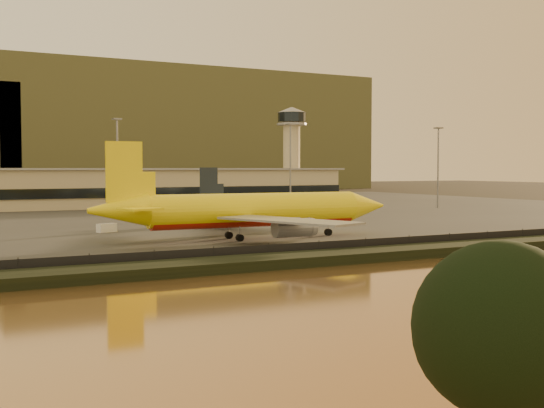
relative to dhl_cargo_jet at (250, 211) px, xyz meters
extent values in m
plane|color=black|center=(3.99, -13.56, -5.24)|extent=(900.00, 900.00, 0.00)
cube|color=black|center=(3.99, -30.56, -4.54)|extent=(320.00, 7.00, 1.40)
cube|color=#2D2D2D|center=(3.99, 81.44, -5.14)|extent=(320.00, 220.00, 0.20)
cube|color=black|center=(3.99, -26.56, -3.94)|extent=(300.00, 0.05, 2.20)
cube|color=tan|center=(3.99, 111.44, 0.96)|extent=(160.00, 22.00, 12.00)
cube|color=black|center=(3.99, 100.24, -0.04)|extent=(160.00, 0.60, 3.00)
cube|color=gray|center=(3.99, 111.44, 7.26)|extent=(164.00, 24.00, 0.60)
cylinder|color=tan|center=(73.99, 117.44, 9.96)|extent=(6.40, 6.40, 30.00)
cylinder|color=black|center=(73.99, 117.44, 26.71)|extent=(10.40, 10.40, 3.50)
cone|color=gray|center=(73.99, 117.44, 29.46)|extent=(11.20, 11.20, 2.00)
cylinder|color=gray|center=(73.99, 117.44, 24.16)|extent=(11.20, 11.20, 0.80)
cylinder|color=slate|center=(-6.01, 66.44, 7.46)|extent=(0.50, 0.50, 25.00)
cube|color=slate|center=(-6.01, 66.44, 20.16)|extent=(2.20, 2.20, 0.40)
cylinder|color=slate|center=(43.99, 64.44, 7.46)|extent=(0.50, 0.50, 25.00)
cube|color=slate|center=(43.99, 64.44, 20.16)|extent=(2.20, 2.20, 0.40)
cylinder|color=slate|center=(93.99, 58.44, 7.46)|extent=(0.50, 0.50, 25.00)
cube|color=slate|center=(93.99, 58.44, 20.16)|extent=(2.20, 2.20, 0.40)
cube|color=brown|center=(93.99, 326.44, 29.76)|extent=(220.00, 160.00, 70.00)
cylinder|color=yellow|center=(1.03, -0.04, 0.31)|extent=(39.13, 7.13, 5.62)
cylinder|color=#B31A0A|center=(1.03, -0.04, -0.68)|extent=(38.00, 5.85, 4.39)
cone|color=yellow|center=(24.27, -0.94, 0.31)|extent=(7.78, 5.91, 5.62)
cone|color=yellow|center=(-23.29, 0.90, 0.73)|extent=(9.95, 6.00, 5.62)
cube|color=yellow|center=(-22.21, 0.86, 6.91)|extent=(5.96, 0.68, 9.84)
cube|color=yellow|center=(-20.91, 6.44, 1.15)|extent=(6.92, 6.88, 0.34)
cube|color=yellow|center=(-21.35, -4.80, 1.15)|extent=(6.66, 6.61, 0.34)
cube|color=gray|center=(0.53, 14.97, -0.68)|extent=(16.89, 25.30, 0.34)
cylinder|color=gray|center=(3.09, 11.22, -2.23)|extent=(6.61, 3.34, 3.09)
cube|color=gray|center=(-0.63, -14.97, -0.68)|extent=(15.36, 25.46, 0.34)
cylinder|color=gray|center=(2.21, -11.42, -2.23)|extent=(6.61, 3.34, 3.09)
cylinder|color=black|center=(15.89, -0.62, -4.42)|extent=(1.27, 1.03, 1.24)
cylinder|color=slate|center=(15.89, -0.62, -3.77)|extent=(0.22, 0.22, 2.53)
cylinder|color=black|center=(-3.12, -2.41, -4.42)|extent=(1.27, 1.03, 1.24)
cylinder|color=slate|center=(-3.12, -2.41, -3.77)|extent=(0.22, 0.22, 2.53)
cylinder|color=black|center=(-2.93, 2.65, -4.42)|extent=(1.27, 1.03, 1.24)
cylinder|color=slate|center=(-2.93, 2.65, -3.77)|extent=(0.22, 0.22, 2.53)
cylinder|color=white|center=(24.28, 38.73, -1.01)|extent=(30.73, 10.52, 4.24)
cylinder|color=gray|center=(24.28, 38.73, -1.75)|extent=(29.70, 9.43, 3.31)
cone|color=white|center=(42.10, 42.54, -1.01)|extent=(6.69, 5.38, 4.24)
cone|color=white|center=(5.63, 34.75, -0.69)|extent=(8.35, 5.74, 4.24)
cube|color=black|center=(6.46, 34.93, 3.97)|extent=(4.63, 1.31, 7.42)
cube|color=white|center=(6.40, 39.25, -0.38)|extent=(4.63, 4.44, 0.25)
cube|color=white|center=(8.17, 30.96, -0.38)|extent=(5.69, 5.61, 0.25)
cube|color=gray|center=(21.01, 49.96, -1.75)|extent=(9.14, 19.81, 0.25)
cylinder|color=gray|center=(23.68, 47.60, -2.92)|extent=(5.46, 3.34, 2.33)
cube|color=gray|center=(25.88, 27.16, -1.75)|extent=(15.60, 19.12, 0.25)
cylinder|color=gray|center=(27.36, 30.40, -2.92)|extent=(5.46, 3.34, 2.33)
cylinder|color=black|center=(35.68, 41.17, -4.57)|extent=(1.07, 0.92, 0.93)
cylinder|color=slate|center=(35.68, 41.17, -4.08)|extent=(0.22, 0.22, 1.91)
cylinder|color=black|center=(21.57, 36.21, -4.57)|extent=(1.07, 0.92, 0.93)
cylinder|color=slate|center=(21.57, 36.21, -4.08)|extent=(0.22, 0.22, 1.91)
cylinder|color=black|center=(20.77, 39.94, -4.57)|extent=(1.07, 0.92, 0.93)
cylinder|color=slate|center=(20.77, 39.94, -4.08)|extent=(0.22, 0.22, 1.91)
cube|color=yellow|center=(15.35, 11.35, -4.10)|extent=(4.56, 3.17, 1.88)
cube|color=white|center=(-19.20, 25.05, -4.20)|extent=(4.07, 2.79, 1.68)
sphere|color=black|center=(-32.01, -89.00, 1.25)|extent=(6.92, 6.92, 6.92)
sphere|color=black|center=(-30.38, -87.92, 0.38)|extent=(4.76, 4.76, 4.76)
camera|label=1|loc=(-51.95, -108.03, 7.47)|focal=45.00mm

